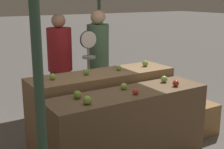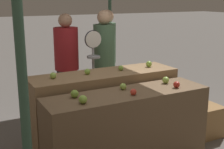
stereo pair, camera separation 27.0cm
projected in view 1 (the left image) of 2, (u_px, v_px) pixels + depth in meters
The scene contains 17 objects.
display_counter_front at pixel (129, 128), 3.68m from camera, with size 1.97×0.55×0.89m, color brown.
display_counter_back at pixel (103, 109), 4.16m from camera, with size 1.97×0.55×0.99m, color olive.
apple_front_0 at pixel (87, 100), 3.16m from camera, with size 0.09×0.09×0.09m, color #84AD3D.
apple_front_1 at pixel (135, 91), 3.47m from camera, with size 0.07×0.07×0.07m, color red.
apple_front_2 at pixel (176, 83), 3.79m from camera, with size 0.08×0.08×0.08m, color #AD281E.
apple_front_3 at pixel (77, 95), 3.33m from camera, with size 0.09×0.09×0.09m, color #7AA338.
apple_front_4 at pixel (124, 86), 3.66m from camera, with size 0.08×0.08×0.08m, color #8EB247.
apple_front_5 at pixel (164, 79), 3.97m from camera, with size 0.09×0.09×0.09m, color #8EB247.
apple_back_0 at pixel (53, 77), 3.69m from camera, with size 0.08×0.08×0.08m, color #8EB247.
apple_back_1 at pixel (86, 72), 3.91m from camera, with size 0.08×0.08×0.08m, color #7AA338.
apple_back_2 at pixel (119, 68), 4.16m from camera, with size 0.07×0.07×0.07m, color #7AA338.
apple_back_3 at pixel (145, 63), 4.40m from camera, with size 0.08×0.08×0.08m, color #84AD3D.
produce_scale at pixel (89, 58), 4.65m from camera, with size 0.27×0.20×1.47m.
person_vendor_at_scale at pixel (98, 55), 5.12m from camera, with size 0.43×0.43×1.75m.
person_customer_left at pixel (60, 59), 5.04m from camera, with size 0.53×0.53×1.70m.
person_customer_right at pixel (100, 50), 5.56m from camera, with size 0.36×0.36×1.73m.
wooden_crate_side at pixel (198, 118), 4.58m from camera, with size 0.45×0.45×0.45m, color #9E7547.
Camera 1 is at (-1.98, -2.79, 1.95)m, focal length 50.00 mm.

